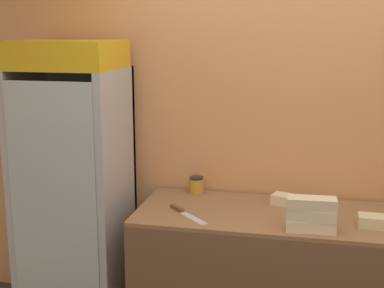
{
  "coord_description": "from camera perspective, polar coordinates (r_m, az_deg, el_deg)",
  "views": [
    {
      "loc": [
        0.05,
        -2.23,
        2.0
      ],
      "look_at": [
        -0.64,
        0.88,
        1.3
      ],
      "focal_mm": 50.0,
      "sensor_mm": 36.0,
      "label": 1
    }
  ],
  "objects": [
    {
      "name": "prep_counter",
      "position": [
        3.51,
        10.69,
        -14.21
      ],
      "size": [
        1.95,
        0.72,
        0.89
      ],
      "color": "brown",
      "rests_on": "ground_plane"
    },
    {
      "name": "condiment_jar",
      "position": [
        3.66,
        0.47,
        -4.41
      ],
      "size": [
        0.1,
        0.1,
        0.12
      ],
      "color": "gold",
      "rests_on": "prep_counter"
    },
    {
      "name": "sandwich_flat_left",
      "position": [
        3.24,
        19.37,
        -7.85
      ],
      "size": [
        0.24,
        0.13,
        0.07
      ],
      "color": "beige",
      "rests_on": "prep_counter"
    },
    {
      "name": "beverage_cooler",
      "position": [
        3.71,
        -12.24,
        -2.97
      ],
      "size": [
        0.67,
        0.62,
        1.92
      ],
      "color": "#B2B7BC",
      "rests_on": "ground_plane"
    },
    {
      "name": "sandwich_stack_middle",
      "position": [
        3.06,
        12.6,
        -7.34
      ],
      "size": [
        0.27,
        0.12,
        0.06
      ],
      "color": "beige",
      "rests_on": "sandwich_stack_bottom"
    },
    {
      "name": "sandwich_stack_top",
      "position": [
        3.04,
        12.66,
        -6.19
      ],
      "size": [
        0.28,
        0.12,
        0.06
      ],
      "color": "beige",
      "rests_on": "sandwich_stack_middle"
    },
    {
      "name": "chefs_knife",
      "position": [
        3.3,
        -0.96,
        -7.26
      ],
      "size": [
        0.29,
        0.28,
        0.02
      ],
      "color": "silver",
      "rests_on": "prep_counter"
    },
    {
      "name": "wall_back",
      "position": [
        3.61,
        11.6,
        1.83
      ],
      "size": [
        5.2,
        0.1,
        2.7
      ],
      "color": "tan",
      "rests_on": "ground_plane"
    },
    {
      "name": "sandwich_flat_right",
      "position": [
        3.48,
        10.46,
        -5.97
      ],
      "size": [
        0.26,
        0.18,
        0.07
      ],
      "color": "beige",
      "rests_on": "prep_counter"
    },
    {
      "name": "sandwich_stack_bottom",
      "position": [
        3.09,
        12.54,
        -8.47
      ],
      "size": [
        0.28,
        0.12,
        0.06
      ],
      "color": "beige",
      "rests_on": "prep_counter"
    }
  ]
}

